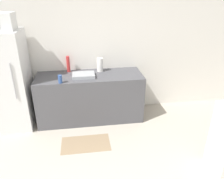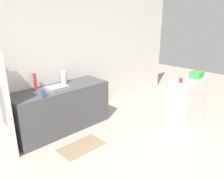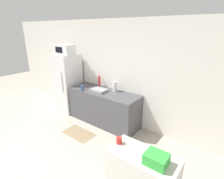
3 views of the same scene
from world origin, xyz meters
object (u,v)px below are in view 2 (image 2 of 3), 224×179
at_px(jar, 181,80).
at_px(paper_towel_roll, 64,77).
at_px(bottle_tall, 35,81).
at_px(basket, 196,75).
at_px(bottle_short, 43,93).

bearing_deg(jar, paper_towel_roll, 127.86).
bearing_deg(bottle_tall, basket, -37.28).
bearing_deg(basket, bottle_tall, 142.72).
distance_m(bottle_tall, basket, 3.14).
bearing_deg(bottle_short, bottle_tall, 77.30).
bearing_deg(paper_towel_roll, jar, -52.14).
bearing_deg(paper_towel_roll, basket, -43.81).
height_order(bottle_tall, bottle_short, bottle_tall).
distance_m(jar, paper_towel_roll, 2.27).
relative_size(bottle_short, jar, 1.59).
distance_m(basket, jar, 0.53).
xyz_separation_m(basket, paper_towel_roll, (-1.92, 1.84, -0.05)).
xyz_separation_m(bottle_tall, paper_towel_roll, (0.58, -0.06, -0.02)).
relative_size(jar, paper_towel_roll, 0.34).
relative_size(bottle_tall, basket, 1.21).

